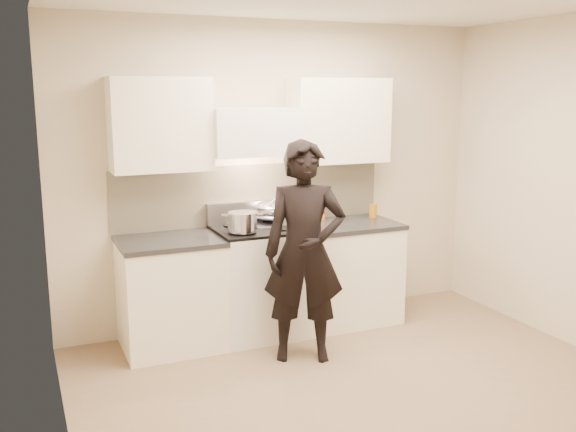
{
  "coord_description": "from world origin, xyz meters",
  "views": [
    {
      "loc": [
        -2.18,
        -3.57,
        2.1
      ],
      "look_at": [
        -0.2,
        1.05,
        1.11
      ],
      "focal_mm": 40.0,
      "sensor_mm": 36.0,
      "label": 1
    }
  ],
  "objects_px": {
    "stove": "(260,281)",
    "utensil_crock": "(312,209)",
    "counter_right": "(345,272)",
    "person": "(305,252)",
    "wok": "(272,210)"
  },
  "relations": [
    {
      "from": "stove",
      "to": "counter_right",
      "type": "height_order",
      "value": "stove"
    },
    {
      "from": "utensil_crock",
      "to": "person",
      "type": "xyz_separation_m",
      "value": [
        -0.48,
        -0.88,
        -0.15
      ]
    },
    {
      "from": "counter_right",
      "to": "utensil_crock",
      "type": "xyz_separation_m",
      "value": [
        -0.21,
        0.24,
        0.56
      ]
    },
    {
      "from": "utensil_crock",
      "to": "person",
      "type": "distance_m",
      "value": 1.01
    },
    {
      "from": "wok",
      "to": "stove",
      "type": "bearing_deg",
      "value": -140.61
    },
    {
      "from": "wok",
      "to": "person",
      "type": "bearing_deg",
      "value": -93.13
    },
    {
      "from": "counter_right",
      "to": "utensil_crock",
      "type": "distance_m",
      "value": 0.65
    },
    {
      "from": "counter_right",
      "to": "person",
      "type": "xyz_separation_m",
      "value": [
        -0.7,
        -0.63,
        0.4
      ]
    },
    {
      "from": "stove",
      "to": "utensil_crock",
      "type": "bearing_deg",
      "value": 21.66
    },
    {
      "from": "wok",
      "to": "utensil_crock",
      "type": "relative_size",
      "value": 1.37
    },
    {
      "from": "stove",
      "to": "utensil_crock",
      "type": "height_order",
      "value": "utensil_crock"
    },
    {
      "from": "stove",
      "to": "person",
      "type": "relative_size",
      "value": 0.55
    },
    {
      "from": "stove",
      "to": "person",
      "type": "height_order",
      "value": "person"
    },
    {
      "from": "counter_right",
      "to": "person",
      "type": "height_order",
      "value": "person"
    },
    {
      "from": "counter_right",
      "to": "person",
      "type": "relative_size",
      "value": 0.53
    }
  ]
}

